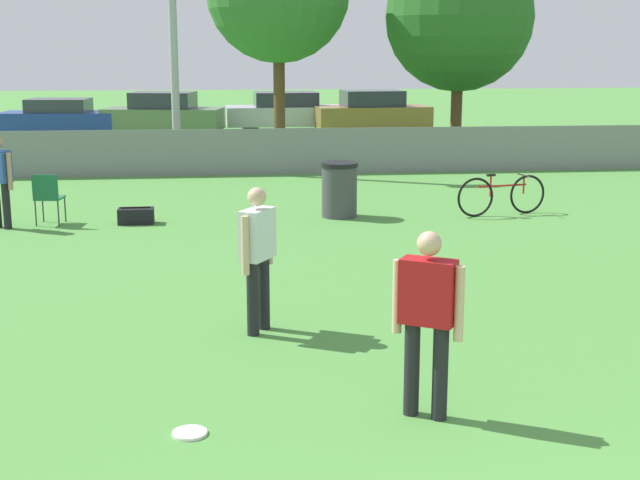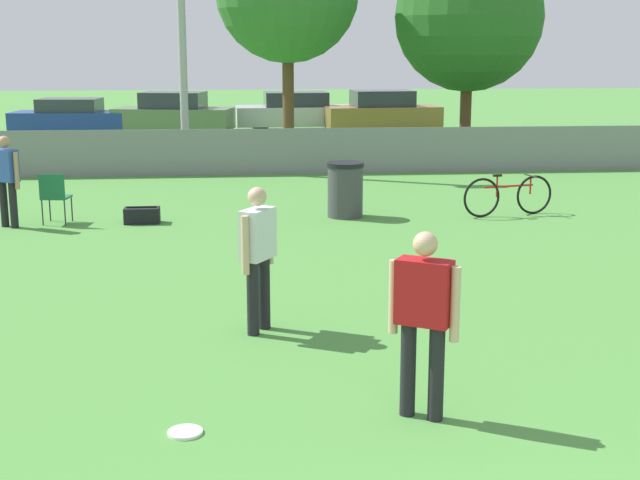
% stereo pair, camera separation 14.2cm
% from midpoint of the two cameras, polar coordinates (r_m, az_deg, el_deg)
% --- Properties ---
extents(fence_backline, '(19.28, 0.07, 1.21)m').
position_cam_midpoint_polar(fence_backline, '(21.53, -0.72, 5.71)').
color(fence_backline, gray).
rests_on(fence_backline, ground_plane).
extents(tree_far_right, '(4.11, 4.11, 5.87)m').
position_cam_midpoint_polar(tree_far_right, '(25.65, 9.67, 13.89)').
color(tree_far_right, brown).
rests_on(tree_far_right, ground_plane).
extents(player_receiver_white, '(0.42, 0.53, 1.59)m').
position_cam_midpoint_polar(player_receiver_white, '(9.50, -3.57, -0.58)').
color(player_receiver_white, black).
rests_on(player_receiver_white, ground_plane).
extents(player_thrower_red, '(0.53, 0.42, 1.59)m').
position_cam_midpoint_polar(player_thrower_red, '(7.34, 7.20, -4.57)').
color(player_thrower_red, black).
rests_on(player_thrower_red, ground_plane).
extents(spectator_in_blue, '(0.49, 0.42, 1.56)m').
position_cam_midpoint_polar(spectator_in_blue, '(15.95, -19.19, 3.95)').
color(spectator_in_blue, black).
rests_on(spectator_in_blue, ground_plane).
extents(frisbee_disc, '(0.28, 0.28, 0.03)m').
position_cam_midpoint_polar(frisbee_disc, '(7.36, -8.07, -12.07)').
color(frisbee_disc, white).
rests_on(frisbee_disc, ground_plane).
extents(folding_chair_sideline, '(0.49, 0.49, 0.89)m').
position_cam_midpoint_polar(folding_chair_sideline, '(16.04, -16.38, 2.82)').
color(folding_chair_sideline, '#333338').
rests_on(folding_chair_sideline, ground_plane).
extents(bicycle_sideline, '(1.76, 0.53, 0.77)m').
position_cam_midpoint_polar(bicycle_sideline, '(16.57, 12.20, 2.80)').
color(bicycle_sideline, black).
rests_on(bicycle_sideline, ground_plane).
extents(trash_bin, '(0.67, 0.67, 0.99)m').
position_cam_midpoint_polar(trash_bin, '(16.08, 1.88, 3.25)').
color(trash_bin, '#3F3F44').
rests_on(trash_bin, ground_plane).
extents(gear_bag_sideline, '(0.61, 0.33, 0.30)m').
position_cam_midpoint_polar(gear_bag_sideline, '(15.84, -11.07, 1.56)').
color(gear_bag_sideline, black).
rests_on(gear_bag_sideline, ground_plane).
extents(parked_car_blue, '(4.06, 1.98, 1.25)m').
position_cam_midpoint_polar(parked_car_blue, '(32.30, -15.56, 7.60)').
color(parked_car_blue, black).
rests_on(parked_car_blue, ground_plane).
extents(parked_car_olive, '(4.26, 2.45, 1.48)m').
position_cam_midpoint_polar(parked_car_olive, '(31.41, -9.21, 7.95)').
color(parked_car_olive, black).
rests_on(parked_car_olive, ground_plane).
extents(parked_car_silver, '(4.40, 1.98, 1.39)m').
position_cam_midpoint_polar(parked_car_silver, '(32.83, -1.43, 8.21)').
color(parked_car_silver, black).
rests_on(parked_car_silver, ground_plane).
extents(parked_car_tan, '(4.13, 2.04, 1.49)m').
position_cam_midpoint_polar(parked_car_tan, '(32.01, 4.12, 8.14)').
color(parked_car_tan, black).
rests_on(parked_car_tan, ground_plane).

